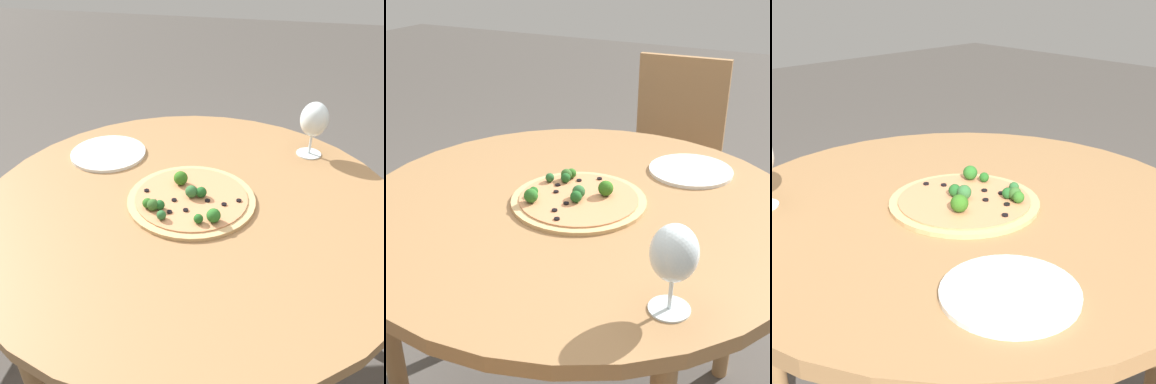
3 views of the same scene
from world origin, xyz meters
TOP-DOWN VIEW (x-y plane):
  - dining_table at (0.00, 0.00)m, footprint 1.15×1.15m
  - pizza at (-0.01, 0.00)m, footprint 0.35×0.35m
  - plate_near at (0.20, 0.32)m, footprint 0.24×0.24m

SIDE VIEW (x-z plane):
  - dining_table at x=0.00m, z-range 0.30..1.03m
  - plate_near at x=0.20m, z-range 0.73..0.74m
  - pizza at x=-0.01m, z-range 0.71..0.77m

